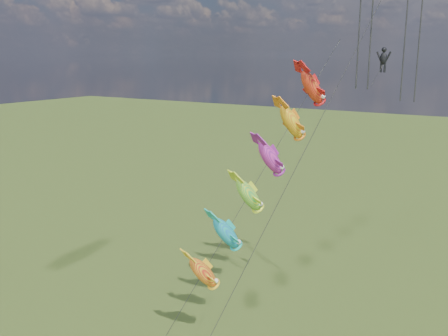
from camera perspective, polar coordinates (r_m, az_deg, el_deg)
The scene contains 3 objects.
ground at distance 43.37m, azimuth -22.83°, elevation -14.56°, with size 300.00×300.00×0.00m, color #273F0F.
fish_windsock_rig at distance 32.76m, azimuth 4.06°, elevation -1.02°, with size 6.58×14.64×20.28m.
parafoil_rig at distance 29.98m, azimuth 17.52°, elevation 13.88°, with size 8.47×16.00×26.58m.
Camera 1 is at (32.48, -21.41, 19.19)m, focal length 40.00 mm.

